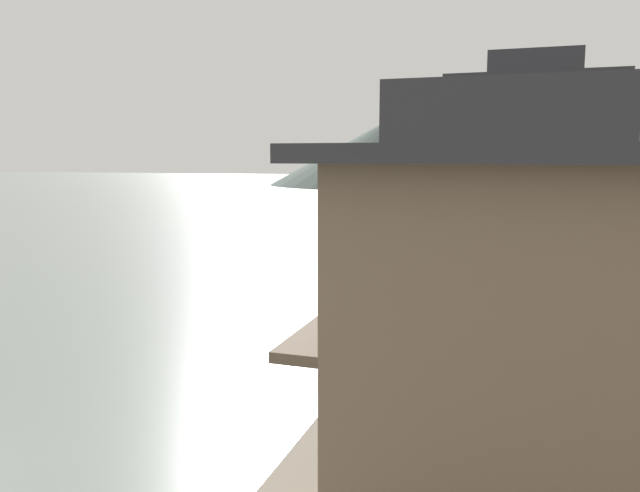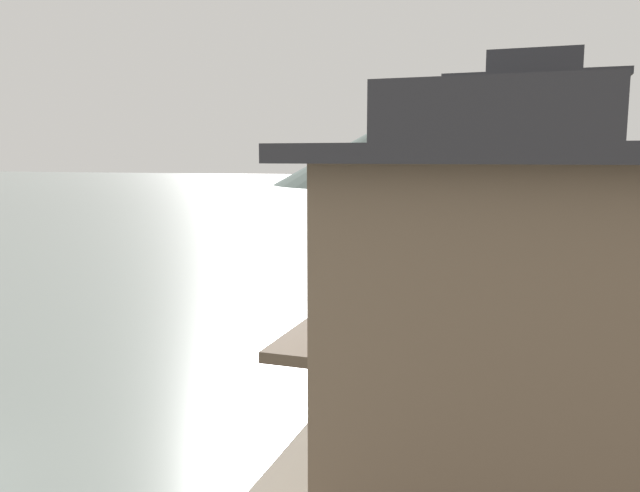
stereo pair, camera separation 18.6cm
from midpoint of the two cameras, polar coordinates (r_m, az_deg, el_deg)
The scene contains 18 objects.
riverbank_right at distance 37.80m, azimuth 26.30°, elevation -1.45°, with size 18.00×110.00×0.92m, color gray.
boat_moored_nearest at distance 53.47m, azimuth 2.55°, elevation 1.60°, with size 4.99×3.02×0.39m.
boat_moored_second at distance 28.83m, azimuth 6.95°, elevation -3.72°, with size 1.94×4.32×0.84m.
boat_moored_third at distance 36.51m, azimuth 10.40°, elevation -1.31°, with size 1.72×4.21×0.80m.
boat_moored_far at distance 20.83m, azimuth 3.10°, elevation -8.82°, with size 2.27×5.32×0.40m.
boat_midriver_drifting at distance 51.85m, azimuth 12.01°, elevation 1.26°, with size 1.74×4.38×0.47m.
boat_midriver_upstream at distance 59.02m, azimuth 12.70°, elevation 2.07°, with size 2.26×5.60×0.54m.
house_waterfront_nearest at distance 11.42m, azimuth 16.48°, elevation -3.76°, with size 5.60×8.34×6.14m.
house_waterfront_second at distance 19.10m, azimuth 18.94°, elevation 0.85°, with size 6.52×6.26×6.14m.
house_waterfront_tall at distance 25.83m, azimuth 18.65°, elevation 5.52°, with size 6.10×8.00×8.74m.
house_waterfront_narrow at distance 33.37m, azimuth 18.73°, elevation 3.79°, with size 6.18×6.37×6.14m.
house_waterfront_far at distance 40.09m, azimuth 18.78°, elevation 4.45°, with size 6.14×6.75×6.14m.
mooring_post_dock_near at distance 13.02m, azimuth 1.21°, elevation -13.62°, with size 0.20×0.20×0.91m, color #473828.
mooring_post_dock_mid at distance 21.57m, azimuth 8.69°, elevation -5.00°, with size 0.20×0.20×0.83m, color #473828.
mooring_post_dock_far at distance 30.84m, azimuth 11.89°, elevation -0.98°, with size 0.20×0.20×0.98m, color #473828.
stone_bridge at distance 82.58m, azimuth 10.98°, elevation 6.10°, with size 26.85×2.40×5.27m.
hill_far_west at distance 141.15m, azimuth 6.84°, elevation 8.52°, with size 54.17×54.17×14.60m, color #4C5B56.
hill_far_centre at distance 104.76m, azimuth 15.54°, elevation 8.89°, with size 47.53×47.53×16.22m, color slate.
Camera 2 is at (11.65, -7.00, 6.20)m, focal length 35.21 mm.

